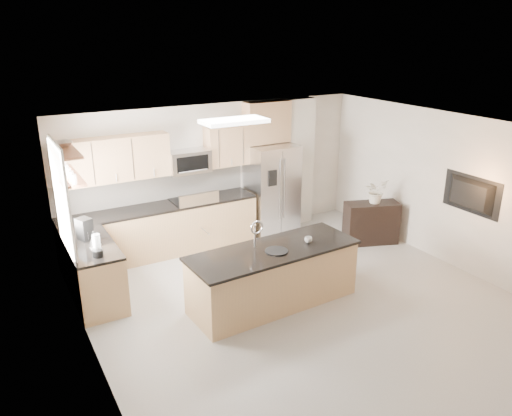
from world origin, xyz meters
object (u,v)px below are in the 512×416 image
television (468,195)px  range (194,223)px  blender (97,247)px  coffee_maker (85,230)px  refrigerator (272,189)px  credenza (371,223)px  kettle (94,239)px  flower_vase (376,185)px  island (273,276)px  cup (308,240)px  microwave (189,161)px  platter (276,251)px  bowl (61,143)px

television → range: bearing=48.4°
blender → coffee_maker: bearing=91.6°
refrigerator → blender: (-3.73, -1.54, 0.17)m
range → credenza: (3.02, -1.47, -0.07)m
blender → refrigerator: bearing=22.4°
kettle → flower_vase: 5.11m
refrigerator → island: refrigerator is taller
range → blender: (-2.07, -1.59, 0.59)m
credenza → cup: 2.54m
microwave → coffee_maker: microwave is taller
cup → television: size_ratio=0.10×
range → flower_vase: (3.07, -1.48, 0.67)m
refrigerator → cup: bearing=-109.3°
credenza → flower_vase: size_ratio=1.46×
refrigerator → flower_vase: 2.03m
island → cup: bearing=-8.4°
flower_vase → platter: bearing=-158.8°
coffee_maker → bowl: 1.32m
refrigerator → television: bearing=-59.0°
coffee_maker → flower_vase: 5.20m
television → refrigerator: bearing=31.0°
blender → television: television is taller
credenza → platter: platter is taller
microwave → blender: bearing=-140.5°
coffee_maker → bowl: (-0.15, 0.06, 1.30)m
refrigerator → credenza: refrigerator is taller
blender → kettle: (0.05, 0.40, -0.04)m
bowl → television: bearing=-21.7°
refrigerator → flower_vase: refrigerator is taller
island → kettle: island is taller
island → credenza: 2.99m
television → credenza: bearing=16.5°
range → credenza: size_ratio=1.14×
cup → refrigerator: bearing=70.7°
range → television: size_ratio=1.06×
kettle → refrigerator: bearing=17.1°
cup → coffee_maker: 3.33m
credenza → bowl: (-5.27, 0.65, 1.98)m
platter → television: 3.38m
refrigerator → island: size_ratio=0.69×
refrigerator → bowl: 4.26m
bowl → flower_vase: bearing=-7.0°
island → platter: 0.46m
refrigerator → bowl: size_ratio=4.77×
microwave → television: (3.51, -3.24, -0.28)m
microwave → refrigerator: (1.66, -0.17, -0.74)m
microwave → cup: 2.87m
microwave → island: bearing=-85.4°
bowl → credenza: bearing=-7.0°
cup → flower_vase: 2.54m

